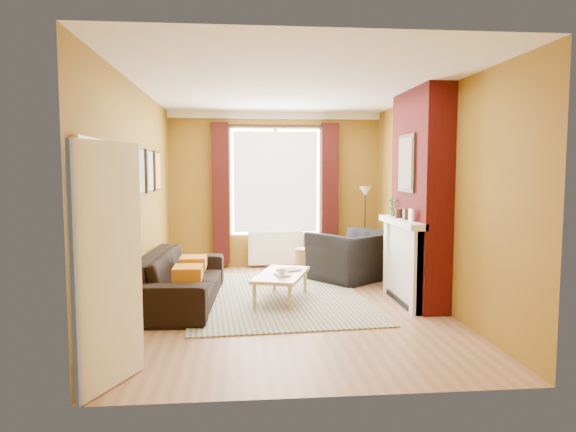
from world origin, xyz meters
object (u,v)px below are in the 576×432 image
object	(u,v)px
wicker_stool	(305,261)
floor_lamp	(365,204)
armchair	(353,256)
sofa	(181,278)
coffee_table	(281,276)

from	to	relation	value
wicker_stool	floor_lamp	size ratio (longest dim) A/B	0.29
wicker_stool	armchair	bearing A→B (deg)	-40.62
sofa	coffee_table	xyz separation A→B (m)	(1.33, 0.00, -0.00)
coffee_table	floor_lamp	xyz separation A→B (m)	(1.64, 2.04, 0.82)
sofa	armchair	xyz separation A→B (m)	(2.58, 1.23, 0.05)
coffee_table	wicker_stool	xyz separation A→B (m)	(0.55, 1.83, -0.13)
floor_lamp	armchair	bearing A→B (deg)	-115.56
sofa	armchair	size ratio (longest dim) A/B	1.95
sofa	coffee_table	size ratio (longest dim) A/B	1.85
armchair	floor_lamp	world-z (taller)	floor_lamp
wicker_stool	floor_lamp	xyz separation A→B (m)	(1.09, 0.22, 0.95)
floor_lamp	coffee_table	bearing A→B (deg)	-128.77
sofa	armchair	world-z (taller)	armchair
sofa	floor_lamp	world-z (taller)	floor_lamp
floor_lamp	wicker_stool	bearing A→B (deg)	-168.74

